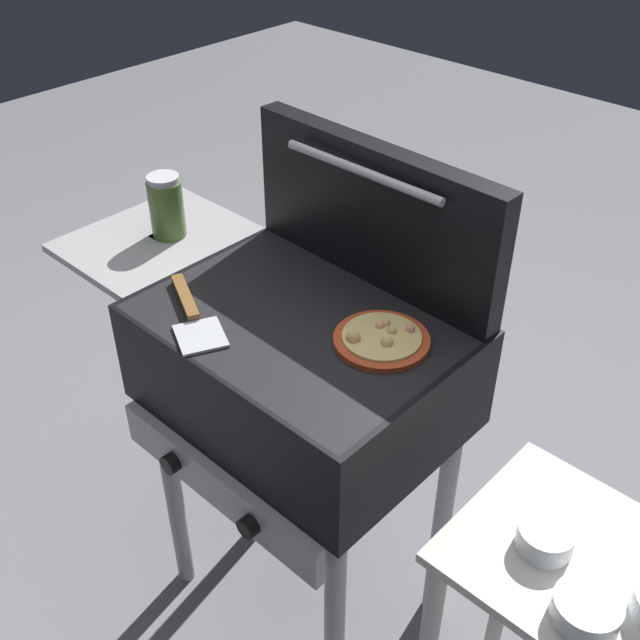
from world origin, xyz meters
TOP-DOWN VIEW (x-y plane):
  - ground_plane at (0.00, 0.00)m, footprint 8.00×8.00m
  - grill at (-0.01, -0.00)m, footprint 0.96×0.53m
  - grill_lid_open at (0.00, 0.21)m, footprint 0.63×0.09m
  - pizza_cheese at (0.17, 0.05)m, footprint 0.19×0.19m
  - sauce_jar at (-0.46, 0.03)m, footprint 0.08×0.08m
  - spatula at (-0.17, -0.15)m, footprint 0.26×0.17m
  - prep_table at (0.66, 0.00)m, footprint 0.44×0.36m
  - topping_bowl_far at (0.59, -0.02)m, footprint 0.10×0.10m
  - topping_bowl_middle at (0.70, -0.10)m, footprint 0.11×0.11m

SIDE VIEW (x-z plane):
  - ground_plane at x=0.00m, z-range 0.00..0.00m
  - prep_table at x=0.66m, z-range 0.16..0.88m
  - topping_bowl_far at x=0.59m, z-range 0.72..0.77m
  - topping_bowl_middle at x=0.70m, z-range 0.72..0.77m
  - grill at x=-0.01m, z-range 0.31..1.21m
  - spatula at x=-0.17m, z-range 0.90..0.92m
  - pizza_cheese at x=0.17m, z-range 0.89..0.93m
  - sauce_jar at x=-0.46m, z-range 0.90..1.05m
  - grill_lid_open at x=0.00m, z-range 0.90..1.20m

